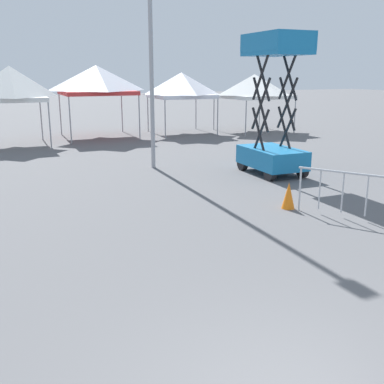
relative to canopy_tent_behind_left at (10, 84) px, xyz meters
name	(u,v)px	position (x,y,z in m)	size (l,w,h in m)	color
canopy_tent_behind_left	(10,84)	(0.00, 0.00, 0.00)	(2.88, 2.88, 3.51)	#9E9EA3
canopy_tent_right_of_center	(97,80)	(4.16, 1.10, 0.12)	(3.69, 3.69, 3.58)	#9E9EA3
canopy_tent_behind_center	(182,85)	(8.62, 0.59, -0.18)	(3.27, 3.27, 3.23)	#9E9EA3
canopy_tent_far_left	(254,86)	(12.60, -0.41, -0.26)	(3.50, 3.50, 3.14)	#9E9EA3
scissor_lift	(273,134)	(6.87, -10.12, -1.44)	(1.53, 2.38, 4.39)	black
light_pole_near_lift	(150,10)	(3.77, -7.48, 2.42)	(0.36, 0.36, 9.19)	#9E9EA3
crowd_barrier_by_lift	(343,185)	(5.53, -14.67, -1.99)	(1.12, 1.83, 1.08)	#B7BABF
traffic_cone_lot_center	(289,196)	(4.88, -13.57, -2.42)	(0.32, 0.32, 0.65)	orange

